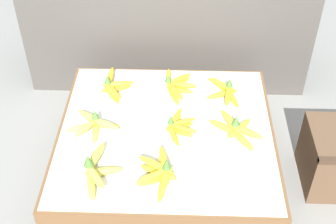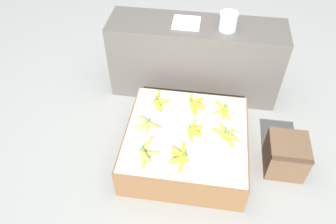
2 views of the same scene
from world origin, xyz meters
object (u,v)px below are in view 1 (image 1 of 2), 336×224
Objects in this scene: banana_bunch_front_midleft at (161,173)px; banana_bunch_front_left at (95,169)px; banana_bunch_middle_midleft at (177,127)px; banana_bunch_back_midleft at (176,85)px; banana_bunch_back_midright at (226,91)px; banana_bunch_back_left at (113,86)px; banana_bunch_middle_left at (93,124)px; banana_bunch_middle_midright at (236,129)px.

banana_bunch_front_left is at bearing 178.60° from banana_bunch_front_midleft.
banana_bunch_front_left is at bearing -140.18° from banana_bunch_middle_midleft.
banana_bunch_front_left is 1.04× the size of banana_bunch_back_midleft.
banana_bunch_front_midleft is 1.06× the size of banana_bunch_back_midright.
banana_bunch_middle_left is at bearing -101.03° from banana_bunch_back_left.
banana_bunch_middle_midleft is at bearing -41.01° from banana_bunch_back_left.
banana_bunch_middle_midleft is 0.96× the size of banana_bunch_middle_midright.
banana_bunch_front_left reaches higher than banana_bunch_middle_left.
banana_bunch_front_left is 1.14× the size of banana_bunch_middle_left.
banana_bunch_back_midleft is at bearing 39.42° from banana_bunch_middle_left.
banana_bunch_middle_midright is at bearing -26.66° from banana_bunch_back_left.
banana_bunch_front_midleft is at bearing -1.40° from banana_bunch_front_left.
banana_bunch_middle_left is at bearing 179.51° from banana_bunch_middle_midleft.
banana_bunch_middle_left is 0.59m from banana_bunch_middle_midright.
banana_bunch_middle_left is at bearing -156.92° from banana_bunch_back_midright.
banana_bunch_back_midright is (0.21, 0.24, 0.00)m from banana_bunch_middle_midleft.
banana_bunch_back_midright reaches higher than banana_bunch_back_midleft.
banana_bunch_middle_midright reaches higher than banana_bunch_back_midleft.
banana_bunch_back_midleft is (-0.26, 0.29, -0.00)m from banana_bunch_middle_midright.
banana_bunch_front_midleft is 1.00× the size of banana_bunch_back_midleft.
banana_bunch_front_left is 0.51m from banana_bunch_back_left.
banana_bunch_front_midleft reaches higher than banana_bunch_back_midright.
banana_bunch_front_midleft is 0.39m from banana_bunch_middle_left.
banana_bunch_middle_left is at bearing 178.58° from banana_bunch_middle_midright.
banana_bunch_middle_left is 1.09× the size of banana_bunch_middle_midleft.
banana_bunch_middle_midright reaches higher than banana_bunch_front_midleft.
banana_bunch_back_midright is (0.27, 0.50, -0.00)m from banana_bunch_front_midleft.
banana_bunch_front_left reaches higher than banana_bunch_back_left.
banana_bunch_front_left is 0.26m from banana_bunch_middle_left.
banana_bunch_middle_left is 1.04× the size of banana_bunch_middle_midright.
banana_bunch_middle_left is 0.97× the size of banana_bunch_back_midright.
banana_bunch_back_left is at bearing 153.34° from banana_bunch_middle_midright.
banana_bunch_front_left is 0.72m from banana_bunch_back_midright.
banana_bunch_front_midleft reaches higher than banana_bunch_back_midleft.
banana_bunch_back_midright is at bearing -9.29° from banana_bunch_back_midleft.
banana_bunch_middle_left and banana_bunch_back_midleft have the same top height.
banana_bunch_back_midright is at bearing 48.65° from banana_bunch_middle_midleft.
banana_bunch_back_midleft is (-0.01, 0.28, 0.00)m from banana_bunch_middle_midleft.
banana_bunch_middle_midright is (0.30, 0.25, 0.00)m from banana_bunch_front_midleft.
banana_bunch_middle_left is 0.92× the size of banana_bunch_back_midleft.
banana_bunch_back_left reaches higher than banana_bunch_back_midleft.
banana_bunch_front_left is 0.40m from banana_bunch_middle_midleft.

